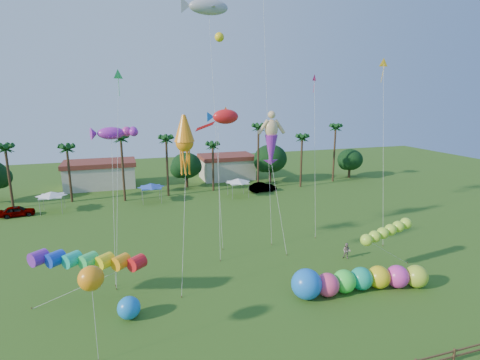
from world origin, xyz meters
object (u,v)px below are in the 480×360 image
object	(u,v)px
car_b	(263,187)
caterpillar_inflatable	(355,280)
car_a	(17,211)
blue_ball	(129,308)
spectator_b	(347,251)

from	to	relation	value
car_b	caterpillar_inflatable	distance (m)	34.66
car_a	caterpillar_inflatable	distance (m)	45.65
car_a	caterpillar_inflatable	bearing A→B (deg)	-141.31
caterpillar_inflatable	blue_ball	bearing A→B (deg)	-179.50
car_a	car_b	xyz separation A→B (m)	(37.46, 2.39, 0.04)
car_a	spectator_b	bearing A→B (deg)	-132.89
car_a	caterpillar_inflatable	world-z (taller)	caterpillar_inflatable
car_a	car_b	distance (m)	37.54
car_b	blue_ball	size ratio (longest dim) A/B	2.76
caterpillar_inflatable	car_a	bearing A→B (deg)	141.79
caterpillar_inflatable	blue_ball	distance (m)	18.63
car_a	spectator_b	distance (m)	44.16
blue_ball	car_a	bearing A→B (deg)	115.08
car_b	blue_ball	world-z (taller)	blue_ball
caterpillar_inflatable	car_b	bearing A→B (deg)	88.16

